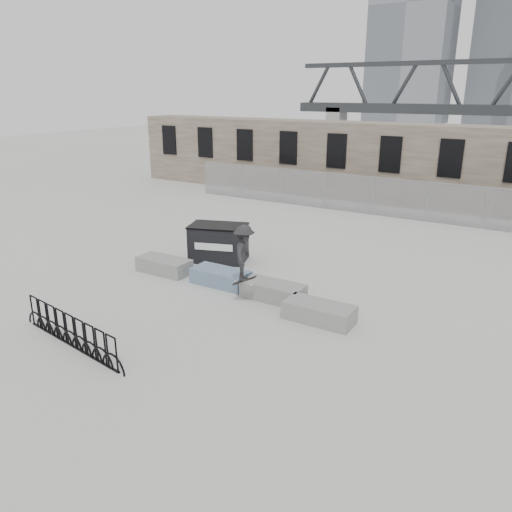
% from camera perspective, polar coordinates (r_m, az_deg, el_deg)
% --- Properties ---
extents(ground, '(120.00, 120.00, 0.00)m').
position_cam_1_polar(ground, '(16.47, -1.30, -4.06)').
color(ground, beige).
rests_on(ground, ground).
extents(stone_wall, '(36.00, 2.58, 4.50)m').
position_cam_1_polar(stone_wall, '(30.44, 15.72, 10.14)').
color(stone_wall, '#695B4D').
rests_on(stone_wall, ground).
extents(chainlink_fence, '(22.06, 0.06, 2.02)m').
position_cam_1_polar(chainlink_fence, '(27.11, 13.23, 6.76)').
color(chainlink_fence, gray).
rests_on(chainlink_fence, ground).
extents(planter_far_left, '(2.00, 0.90, 0.53)m').
position_cam_1_polar(planter_far_left, '(18.36, -10.46, -1.00)').
color(planter_far_left, gray).
rests_on(planter_far_left, ground).
extents(planter_center_left, '(2.00, 0.90, 0.53)m').
position_cam_1_polar(planter_center_left, '(16.98, -4.05, -2.35)').
color(planter_center_left, '#2D5788').
rests_on(planter_center_left, ground).
extents(planter_center_right, '(2.00, 0.90, 0.53)m').
position_cam_1_polar(planter_center_right, '(15.80, 1.97, -3.95)').
color(planter_center_right, gray).
rests_on(planter_center_right, ground).
extents(planter_offset, '(2.00, 0.90, 0.53)m').
position_cam_1_polar(planter_offset, '(14.44, 7.24, -6.33)').
color(planter_offset, gray).
rests_on(planter_offset, ground).
extents(dumpster, '(2.47, 1.95, 1.42)m').
position_cam_1_polar(dumpster, '(19.26, -4.31, 1.54)').
color(dumpster, black).
rests_on(dumpster, ground).
extents(bike_rack, '(4.45, 0.70, 0.90)m').
position_cam_1_polar(bike_rack, '(13.76, -20.44, -8.05)').
color(bike_rack, black).
rests_on(bike_rack, ground).
extents(skateboarder, '(1.02, 1.26, 1.91)m').
position_cam_1_polar(skateboarder, '(14.78, -1.37, 0.35)').
color(skateboarder, '#262628').
rests_on(skateboarder, ground).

